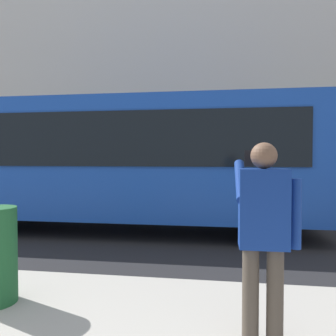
# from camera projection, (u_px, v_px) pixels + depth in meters

# --- Properties ---
(ground_plane) EXTENTS (60.00, 60.00, 0.00)m
(ground_plane) POSITION_uv_depth(u_px,v_px,m) (228.00, 233.00, 7.72)
(ground_plane) COLOR #232326
(building_facade_far) EXTENTS (28.00, 1.55, 12.00)m
(building_facade_far) POSITION_uv_depth(u_px,v_px,m) (225.00, 57.00, 14.24)
(building_facade_far) COLOR beige
(building_facade_far) RESTS_ON ground_plane
(red_bus) EXTENTS (9.05, 2.54, 3.08)m
(red_bus) POSITION_uv_depth(u_px,v_px,m) (127.00, 159.00, 7.92)
(red_bus) COLOR #1947AD
(red_bus) RESTS_ON ground_plane
(pedestrian_photographer) EXTENTS (0.53, 0.52, 1.70)m
(pedestrian_photographer) POSITION_uv_depth(u_px,v_px,m) (264.00, 227.00, 2.82)
(pedestrian_photographer) COLOR #4C4238
(pedestrian_photographer) RESTS_ON sidewalk_curb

